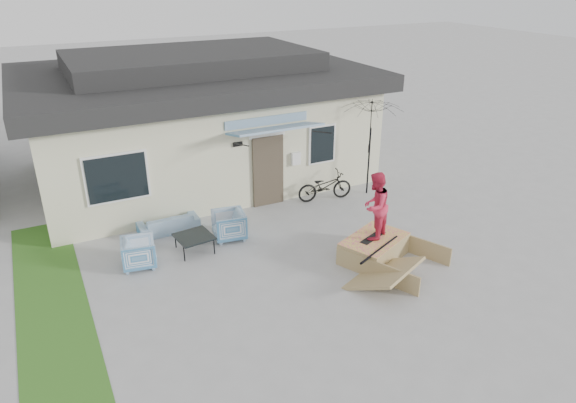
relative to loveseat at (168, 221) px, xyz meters
name	(u,v)px	position (x,y,z in m)	size (l,w,h in m)	color
ground	(313,287)	(2.11, -4.09, -0.31)	(90.00, 90.00, 0.00)	#989898
grass_strip	(52,303)	(-3.09, -2.09, -0.31)	(1.40, 8.00, 0.01)	#2D601E
house	(195,117)	(2.11, 3.90, 1.63)	(10.80, 8.49, 4.10)	beige
loveseat	(168,221)	(0.00, 0.00, 0.00)	(1.60, 0.47, 0.62)	teal
armchair_left	(139,251)	(-1.08, -1.44, 0.08)	(0.76, 0.71, 0.78)	teal
armchair_right	(229,224)	(1.31, -1.09, 0.10)	(0.79, 0.74, 0.82)	teal
coffee_table	(195,243)	(0.30, -1.33, -0.10)	(0.85, 0.85, 0.42)	black
bicycle	(325,183)	(4.76, -0.11, 0.23)	(0.59, 1.69, 1.08)	black
patio_umbrella	(370,139)	(6.20, -0.26, 1.44)	(2.27, 2.18, 2.20)	black
skate_ramp	(374,248)	(4.06, -3.64, -0.04)	(1.61, 2.14, 0.54)	#937B4D
skateboard	(373,237)	(4.04, -3.59, 0.25)	(0.83, 0.21, 0.05)	black
skater	(375,205)	(4.04, -3.59, 1.10)	(0.80, 0.62, 1.64)	#D32949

